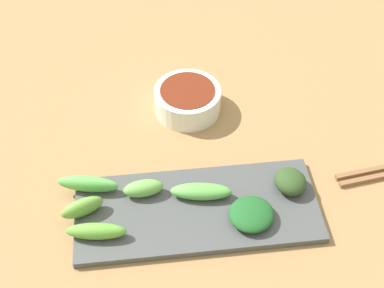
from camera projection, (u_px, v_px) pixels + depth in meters
The scene contains 10 objects.
tabletop at pixel (183, 159), 0.87m from camera, with size 2.10×2.10×0.02m, color #9D784B.
sauce_bowl at pixel (188, 99), 0.92m from camera, with size 0.11×0.11×0.05m.
serving_plate at pixel (197, 210), 0.79m from camera, with size 0.15×0.36×0.01m, color #4A4D4E.
broccoli_stalk_0 at pixel (82, 207), 0.77m from camera, with size 0.02×0.06×0.03m, color #6BA340.
broccoli_leafy_1 at pixel (251, 214), 0.76m from camera, with size 0.06×0.07×0.02m, color #1E5B26.
broccoli_stalk_2 at pixel (201, 191), 0.79m from camera, with size 0.03×0.09×0.02m, color #61B54F.
broccoli_stalk_3 at pixel (96, 231), 0.74m from camera, with size 0.02×0.08×0.03m, color #67B43E.
broccoli_stalk_4 at pixel (143, 188), 0.79m from camera, with size 0.03×0.06×0.03m, color #6AB652.
broccoli_stalk_5 at pixel (88, 184), 0.79m from camera, with size 0.02×0.09×0.03m, color #5EBC52.
broccoli_leafy_6 at pixel (290, 181), 0.80m from camera, with size 0.05×0.05×0.03m, color #2E4921.
Camera 1 is at (0.57, -0.05, 0.68)m, focal length 50.04 mm.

